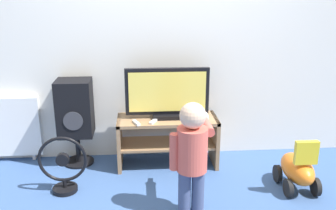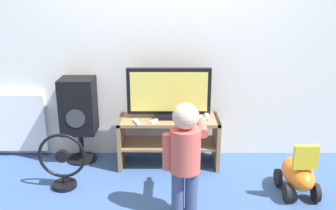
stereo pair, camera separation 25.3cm
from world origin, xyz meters
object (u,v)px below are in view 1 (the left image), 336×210
television (167,94)px  child (192,150)px  remote_primary (136,123)px  speaker_tower (75,110)px  radiator (7,127)px  remote_secondary (153,121)px  ride_on_toy (298,169)px  floor_fan (63,167)px  game_console (205,116)px

television → child: bearing=-82.1°
remote_primary → child: child is taller
speaker_tower → radiator: speaker_tower is taller
television → remote_secondary: (-0.14, -0.14, -0.24)m
television → remote_primary: bearing=-152.2°
television → ride_on_toy: television is taller
remote_primary → speaker_tower: (-0.61, 0.23, 0.06)m
floor_fan → radiator: radiator is taller
remote_primary → remote_secondary: bearing=9.4°
speaker_tower → remote_primary: bearing=-20.8°
remote_secondary → child: 0.81m
child → radiator: 2.09m
game_console → radiator: radiator is taller
television → game_console: 0.44m
speaker_tower → ride_on_toy: bearing=-18.3°
speaker_tower → ride_on_toy: speaker_tower is taller
child → floor_fan: bearing=159.3°
child → ride_on_toy: bearing=16.4°
game_console → speaker_tower: 1.30m
remote_primary → remote_secondary: 0.17m
remote_primary → floor_fan: 0.78m
child → remote_secondary: bearing=109.4°
television → floor_fan: (-0.95, -0.49, -0.51)m
game_console → remote_primary: size_ratio=1.22×
remote_primary → radiator: bearing=164.9°
television → remote_primary: size_ratio=6.17×
television → ride_on_toy: size_ratio=1.60×
game_console → speaker_tower: bearing=174.1°
television → radiator: 1.69m
remote_primary → ride_on_toy: 1.53m
child → speaker_tower: size_ratio=1.06×
speaker_tower → floor_fan: (-0.04, -0.56, -0.34)m
television → floor_fan: television is taller
remote_secondary → ride_on_toy: remote_secondary is taller
game_console → child: size_ratio=0.17×
remote_secondary → speaker_tower: size_ratio=0.15×
speaker_tower → floor_fan: size_ratio=1.68×
television → speaker_tower: 0.93m
remote_secondary → radiator: (-1.49, 0.33, -0.14)m
game_console → ride_on_toy: 0.98m
radiator → floor_fan: bearing=-45.3°
speaker_tower → child: bearing=-43.0°
remote_primary → television: bearing=27.8°
remote_primary → speaker_tower: 0.65m
television → game_console: television is taller
remote_secondary → speaker_tower: (-0.77, 0.20, 0.06)m
remote_primary → child: (0.43, -0.74, 0.04)m
game_console → ride_on_toy: (0.75, -0.54, -0.33)m
game_console → child: 0.87m
remote_primary → radiator: radiator is taller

